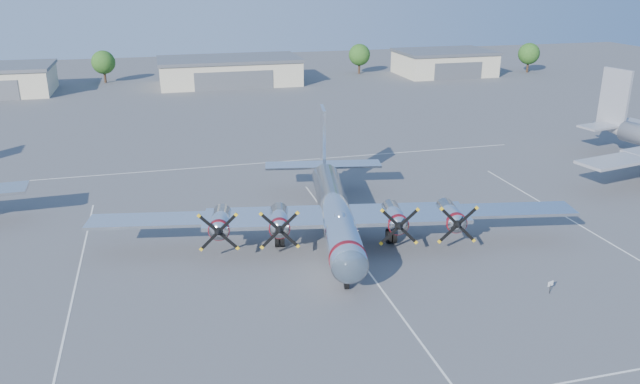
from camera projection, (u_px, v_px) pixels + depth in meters
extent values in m
plane|color=#4E4E50|center=(346.00, 242.00, 54.19)|extent=(260.00, 260.00, 0.00)
cube|color=silver|center=(72.00, 302.00, 44.36)|extent=(0.15, 40.00, 0.01)
cube|color=silver|center=(365.00, 267.00, 49.64)|extent=(0.15, 40.00, 0.01)
cube|color=silver|center=(602.00, 238.00, 54.92)|extent=(0.15, 40.00, 0.01)
cube|color=silver|center=(287.00, 161.00, 76.95)|extent=(60.00, 0.15, 0.01)
cube|color=beige|center=(230.00, 72.00, 128.04)|extent=(28.00, 14.00, 4.80)
cube|color=slate|center=(229.00, 59.00, 127.13)|extent=(28.60, 14.60, 0.60)
cube|color=slate|center=(234.00, 81.00, 121.82)|extent=(15.40, 0.20, 3.60)
cube|color=beige|center=(444.00, 64.00, 139.56)|extent=(20.00, 14.00, 4.80)
cube|color=slate|center=(445.00, 52.00, 138.65)|extent=(20.60, 14.60, 0.60)
cube|color=slate|center=(458.00, 71.00, 133.35)|extent=(11.00, 0.20, 3.60)
cylinder|color=#382619|center=(105.00, 76.00, 129.66)|extent=(0.50, 0.50, 2.80)
sphere|color=#1D4814|center=(103.00, 62.00, 128.70)|extent=(4.80, 4.80, 4.80)
cylinder|color=#382619|center=(359.00, 67.00, 141.04)|extent=(0.50, 0.50, 2.80)
sphere|color=#1D4814|center=(359.00, 55.00, 140.09)|extent=(4.80, 4.80, 4.80)
cylinder|color=#382619|center=(528.00, 66.00, 142.88)|extent=(0.50, 0.50, 2.80)
sphere|color=#1D4814|center=(529.00, 54.00, 141.92)|extent=(4.80, 4.80, 4.80)
cylinder|color=black|center=(550.00, 289.00, 45.41)|extent=(0.06, 0.06, 0.76)
cube|color=white|center=(551.00, 284.00, 45.27)|extent=(0.51, 0.17, 0.38)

